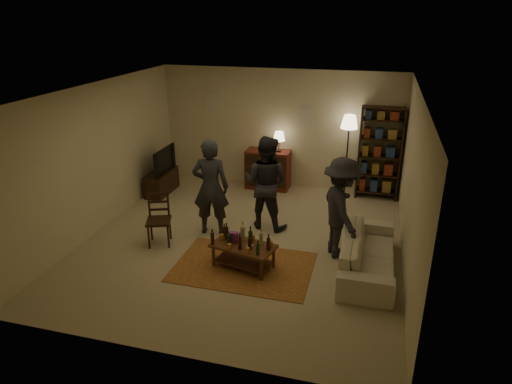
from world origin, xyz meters
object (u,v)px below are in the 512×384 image
at_px(person_by_sofa, 341,208).
at_px(person_right, 266,183).
at_px(sofa, 368,253).
at_px(person_left, 211,187).
at_px(dresser, 268,169).
at_px(bookshelf, 379,153).
at_px(floor_lamp, 349,128).
at_px(dining_chair, 159,217).
at_px(tv_stand, 162,177).
at_px(coffee_table, 243,246).

bearing_deg(person_by_sofa, person_right, 37.88).
xyz_separation_m(sofa, person_left, (-2.86, 0.61, 0.60)).
relative_size(sofa, person_by_sofa, 1.21).
bearing_deg(person_by_sofa, dresser, 9.87).
xyz_separation_m(bookshelf, floor_lamp, (-0.67, -0.13, 0.53)).
bearing_deg(dresser, floor_lamp, -2.06).
bearing_deg(dining_chair, tv_stand, 95.14).
bearing_deg(floor_lamp, dining_chair, -134.46).
relative_size(floor_lamp, person_by_sofa, 1.07).
bearing_deg(tv_stand, person_right, -21.69).
bearing_deg(bookshelf, person_left, -138.48).
height_order(coffee_table, person_by_sofa, person_by_sofa).
distance_m(tv_stand, person_left, 2.45).
xyz_separation_m(dresser, person_by_sofa, (1.89, -2.73, 0.38)).
height_order(dresser, person_by_sofa, person_by_sofa).
height_order(dining_chair, person_left, person_left).
bearing_deg(bookshelf, person_right, -134.26).
xyz_separation_m(dresser, bookshelf, (2.44, 0.07, 0.56)).
bearing_deg(dresser, person_right, -77.52).
xyz_separation_m(floor_lamp, person_left, (-2.23, -2.44, -0.66)).
height_order(coffee_table, dresser, dresser).
bearing_deg(coffee_table, person_right, 90.46).
bearing_deg(sofa, bookshelf, -0.82).
height_order(coffee_table, floor_lamp, floor_lamp).
bearing_deg(dresser, bookshelf, 1.57).
bearing_deg(person_left, person_by_sofa, 163.78).
xyz_separation_m(floor_lamp, sofa, (0.63, -3.05, -1.26)).
bearing_deg(coffee_table, dresser, 97.26).
distance_m(dresser, person_left, 2.58).
bearing_deg(person_right, coffee_table, 100.38).
xyz_separation_m(dining_chair, bookshelf, (3.66, 3.18, 0.53)).
height_order(bookshelf, floor_lamp, bookshelf).
xyz_separation_m(tv_stand, floor_lamp, (4.02, 0.85, 1.18)).
distance_m(tv_stand, bookshelf, 4.84).
xyz_separation_m(tv_stand, sofa, (4.64, -2.20, -0.08)).
distance_m(dresser, bookshelf, 2.50).
distance_m(floor_lamp, person_by_sofa, 2.76).
relative_size(dining_chair, person_by_sofa, 0.56).
bearing_deg(coffee_table, floor_lamp, 69.32).
bearing_deg(person_by_sofa, tv_stand, 41.47).
xyz_separation_m(bookshelf, person_left, (-2.90, -2.57, -0.13)).
xyz_separation_m(dining_chair, floor_lamp, (2.99, 3.05, 1.06)).
bearing_deg(dresser, sofa, -52.46).
bearing_deg(person_left, bookshelf, -149.05).
xyz_separation_m(dining_chair, person_by_sofa, (3.12, 0.37, 0.36)).
bearing_deg(dresser, person_by_sofa, -55.32).
relative_size(tv_stand, person_by_sofa, 0.61).
xyz_separation_m(floor_lamp, person_by_sofa, (0.13, -2.67, -0.70)).
bearing_deg(tv_stand, person_left, -41.58).
height_order(coffee_table, sofa, coffee_table).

